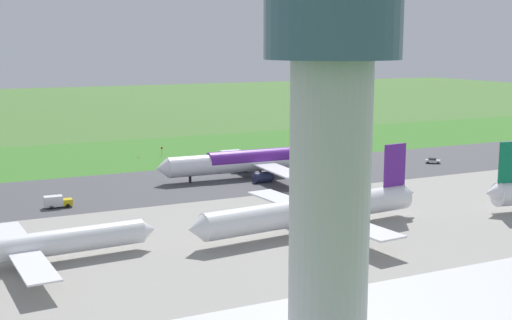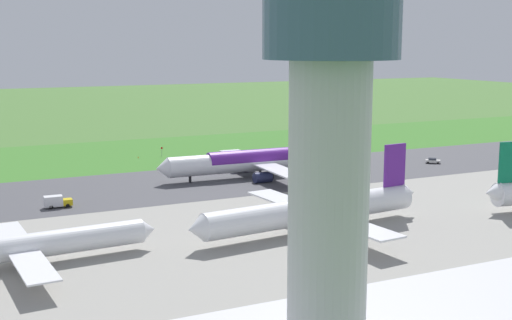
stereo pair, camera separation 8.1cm
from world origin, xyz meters
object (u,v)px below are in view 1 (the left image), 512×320
airliner_parked_far (25,246)px  service_car_followme (433,161)px  airliner_main (257,160)px  service_truck_baggage (320,189)px  no_stopping_sign (162,151)px  airliner_parked_mid (314,210)px  traffic_cone_orange (138,157)px  service_truck_fuel (57,201)px

airliner_parked_far → service_car_followme: 127.47m
airliner_main → service_car_followme: size_ratio=12.26×
service_truck_baggage → service_car_followme: size_ratio=1.39×
no_stopping_sign → airliner_parked_mid: bearing=90.0°
airliner_parked_far → no_stopping_sign: (-51.28, -92.28, -1.72)m
airliner_main → airliner_parked_mid: airliner_main is taller
no_stopping_sign → traffic_cone_orange: bearing=4.4°
airliner_parked_mid → traffic_cone_orange: size_ratio=93.38×
airliner_parked_mid → no_stopping_sign: size_ratio=18.24×
service_truck_fuel → service_car_followme: bearing=-175.8°
airliner_main → service_truck_fuel: airliner_main is taller
service_car_followme → no_stopping_sign: 82.34m
airliner_parked_mid → service_car_followme: bearing=-145.2°
airliner_parked_far → service_truck_fuel: airliner_parked_far is taller
traffic_cone_orange → service_car_followme: bearing=148.6°
service_car_followme → service_truck_fuel: service_truck_fuel is taller
service_car_followme → traffic_cone_orange: (75.53, -46.18, -0.57)m
airliner_parked_mid → service_car_followme: size_ratio=11.64×
airliner_parked_far → no_stopping_sign: bearing=-119.1°
airliner_parked_mid → service_truck_fuel: (40.57, -39.18, -2.69)m
service_car_followme → traffic_cone_orange: 88.54m
service_car_followme → traffic_cone_orange: service_car_followme is taller
service_truck_baggage → no_stopping_sign: size_ratio=2.17×
service_truck_baggage → airliner_parked_far: bearing=19.2°
service_car_followme → service_truck_fuel: bearing=4.2°
service_truck_fuel → service_truck_baggage: bearing=166.3°
airliner_main → service_truck_baggage: size_ratio=8.84×
service_truck_fuel → traffic_cone_orange: service_truck_fuel is taller
airliner_parked_far → service_truck_fuel: (-10.66, -37.51, -1.98)m
airliner_parked_mid → airliner_parked_far: size_ratio=1.21×
airliner_parked_mid → service_truck_fuel: bearing=-44.0°
airliner_main → traffic_cone_orange: size_ratio=98.29×
service_truck_baggage → no_stopping_sign: (16.34, -68.69, 0.26)m
airliner_parked_mid → traffic_cone_orange: airliner_parked_mid is taller
airliner_main → service_truck_baggage: (-3.55, 26.21, -2.95)m
airliner_parked_far → traffic_cone_orange: size_ratio=77.18×
traffic_cone_orange → airliner_main: bearing=116.1°
service_car_followme → no_stopping_sign: bearing=-34.6°
service_car_followme → service_truck_fuel: 108.68m
airliner_parked_far → service_car_followme: bearing=-159.1°
airliner_parked_mid → service_truck_fuel: 56.46m
service_truck_baggage → traffic_cone_orange: bearing=-70.5°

